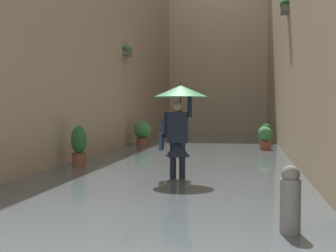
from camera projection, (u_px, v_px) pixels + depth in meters
The scene contains 11 objects.
ground_plane at pixel (194, 155), 14.99m from camera, with size 63.39×63.39×0.00m, color #605B56.
flood_water at pixel (194, 154), 14.99m from camera, with size 6.30×31.36×0.09m, color #515B60.
building_facade_right at pixel (79, 13), 15.40m from camera, with size 2.04×29.36×8.91m.
building_facade_far at pixel (219, 28), 28.16m from camera, with size 9.10×1.80×12.23m, color beige.
person_wading at pixel (179, 112), 9.27m from camera, with size 1.03×1.03×1.95m.
potted_plant_far_right at pixel (142, 132), 18.02m from camera, with size 0.64×0.64×0.98m.
potted_plant_mid_right at pixel (79, 146), 11.49m from camera, with size 0.37×0.37×1.03m.
potted_plant_near_left at pixel (265, 138), 16.03m from camera, with size 0.48×0.48×0.82m.
potted_plant_mid_left at pixel (266, 134), 18.53m from camera, with size 0.46×0.46×0.86m.
potted_plant_far_left at pixel (265, 136), 17.63m from camera, with size 0.47×0.47×0.79m.
mooring_bollard at pixel (290, 203), 5.28m from camera, with size 0.22×0.22×0.83m.
Camera 1 is at (-1.59, 2.21, 1.45)m, focal length 52.05 mm.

